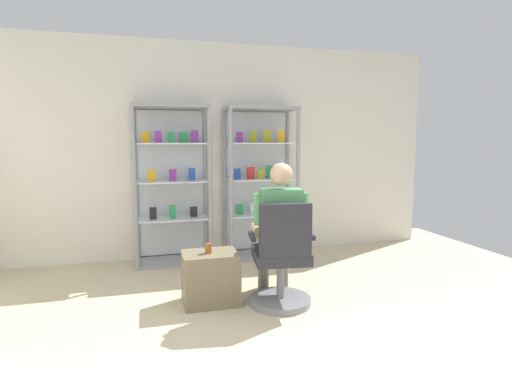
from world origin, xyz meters
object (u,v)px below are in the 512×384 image
Objects in this scene: display_cabinet_right at (259,181)px; storage_crate at (210,278)px; display_cabinet_left at (172,184)px; tea_glass at (208,248)px; office_chair at (282,264)px; seated_shopkeeper at (279,225)px.

display_cabinet_right reaches higher than storage_crate.
tea_glass is (0.22, -1.43, -0.45)m from display_cabinet_left.
display_cabinet_left is 20.94× the size of tea_glass.
office_chair is 0.74× the size of seated_shopkeeper.
storage_crate is at bearing -80.57° from display_cabinet_left.
tea_glass is (-0.88, -1.43, -0.45)m from display_cabinet_right.
display_cabinet_right is at bearing 80.98° from seated_shopkeeper.
office_chair is at bearing -98.29° from seated_shopkeeper.
display_cabinet_right is at bearing 58.61° from storage_crate.
storage_crate is (-0.86, -1.42, -0.73)m from display_cabinet_right.
display_cabinet_right is 1.54m from seated_shopkeeper.
office_chair is at bearing -20.63° from tea_glass.
tea_glass is (-0.62, 0.23, 0.13)m from office_chair.
office_chair reaches higher than storage_crate.
display_cabinet_right is 1.74m from tea_glass.
office_chair is 0.67m from storage_crate.
office_chair is 1.93× the size of storage_crate.
seated_shopkeeper is (-0.24, -1.50, -0.25)m from display_cabinet_right.
display_cabinet_right is at bearing 58.38° from tea_glass.
display_cabinet_left is 1.95m from office_chair.
storage_crate is 5.49× the size of tea_glass.
office_chair is 0.36m from seated_shopkeeper.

